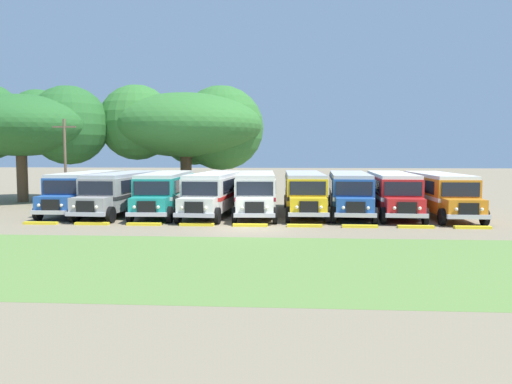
{
  "coord_description": "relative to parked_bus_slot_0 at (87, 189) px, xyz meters",
  "views": [
    {
      "loc": [
        2.24,
        -27.49,
        4.22
      ],
      "look_at": [
        0.0,
        5.44,
        1.6
      ],
      "focal_mm": 34.92,
      "sensor_mm": 36.0,
      "label": 1
    }
  ],
  "objects": [
    {
      "name": "curb_wheelstop_5",
      "position": [
        15.37,
        -6.51,
        -1.51
      ],
      "size": [
        2.0,
        0.36,
        0.15
      ],
      "primitive_type": "cube",
      "color": "yellow",
      "rests_on": "ground_plane"
    },
    {
      "name": "parked_bus_slot_6",
      "position": [
        18.62,
        -0.13,
        0.0
      ],
      "size": [
        3.17,
        10.91,
        2.82
      ],
      "rotation": [
        0.0,
        0.0,
        -1.62
      ],
      "color": "#23519E",
      "rests_on": "ground_plane"
    },
    {
      "name": "parked_bus_slot_8",
      "position": [
        24.52,
        -0.44,
        0.0
      ],
      "size": [
        2.73,
        10.85,
        2.82
      ],
      "rotation": [
        0.0,
        0.0,
        -1.56
      ],
      "color": "orange",
      "rests_on": "ground_plane"
    },
    {
      "name": "curb_wheelstop_1",
      "position": [
        2.97,
        -6.51,
        -1.51
      ],
      "size": [
        2.0,
        0.36,
        0.15
      ],
      "primitive_type": "cube",
      "color": "yellow",
      "rests_on": "ground_plane"
    },
    {
      "name": "parked_bus_slot_5",
      "position": [
        15.51,
        -0.02,
        0.0
      ],
      "size": [
        2.87,
        10.86,
        2.82
      ],
      "rotation": [
        0.0,
        0.0,
        -1.55
      ],
      "color": "yellow",
      "rests_on": "ground_plane"
    },
    {
      "name": "parked_bus_slot_1",
      "position": [
        2.91,
        -0.74,
        0.0
      ],
      "size": [
        3.22,
        10.92,
        2.82
      ],
      "rotation": [
        0.0,
        0.0,
        -1.63
      ],
      "color": "#9E9993",
      "rests_on": "ground_plane"
    },
    {
      "name": "parked_bus_slot_0",
      "position": [
        0.0,
        0.0,
        0.0
      ],
      "size": [
        2.85,
        10.86,
        2.82
      ],
      "rotation": [
        0.0,
        0.0,
        -1.55
      ],
      "color": "#23519E",
      "rests_on": "ground_plane"
    },
    {
      "name": "curb_wheelstop_8",
      "position": [
        24.67,
        -6.51,
        -1.51
      ],
      "size": [
        2.0,
        0.36,
        0.15
      ],
      "primitive_type": "cube",
      "color": "yellow",
      "rests_on": "ground_plane"
    },
    {
      "name": "broad_shade_tree",
      "position": [
        4.84,
        12.71,
        5.14
      ],
      "size": [
        14.97,
        14.27,
        10.64
      ],
      "color": "brown",
      "rests_on": "ground_plane"
    },
    {
      "name": "utility_pole",
      "position": [
        -2.6,
        2.28,
        2.05
      ],
      "size": [
        1.8,
        0.2,
        6.77
      ],
      "color": "brown",
      "rests_on": "ground_plane"
    },
    {
      "name": "curb_wheelstop_3",
      "position": [
        9.17,
        -6.51,
        -1.51
      ],
      "size": [
        2.0,
        0.36,
        0.15
      ],
      "primitive_type": "cube",
      "color": "yellow",
      "rests_on": "ground_plane"
    },
    {
      "name": "ground_plane",
      "position": [
        12.27,
        -7.15,
        -1.58
      ],
      "size": [
        220.0,
        220.0,
        0.0
      ],
      "primitive_type": "plane",
      "color": "#84755B"
    },
    {
      "name": "curb_wheelstop_7",
      "position": [
        21.57,
        -6.51,
        -1.51
      ],
      "size": [
        2.0,
        0.36,
        0.15
      ],
      "primitive_type": "cube",
      "color": "yellow",
      "rests_on": "ground_plane"
    },
    {
      "name": "foreground_grass_strip",
      "position": [
        12.27,
        -15.8,
        -1.58
      ],
      "size": [
        80.0,
        11.19,
        0.01
      ],
      "primitive_type": "cube",
      "color": "olive",
      "rests_on": "ground_plane"
    },
    {
      "name": "curb_wheelstop_6",
      "position": [
        18.47,
        -6.51,
        -1.51
      ],
      "size": [
        2.0,
        0.36,
        0.15
      ],
      "primitive_type": "cube",
      "color": "yellow",
      "rests_on": "ground_plane"
    },
    {
      "name": "parked_bus_slot_4",
      "position": [
        12.2,
        -0.55,
        0.0
      ],
      "size": [
        3.14,
        10.9,
        2.82
      ],
      "rotation": [
        0.0,
        0.0,
        -1.52
      ],
      "color": "silver",
      "rests_on": "ground_plane"
    },
    {
      "name": "secondary_tree",
      "position": [
        -8.04,
        6.98,
        5.08
      ],
      "size": [
        13.0,
        11.12,
        10.05
      ],
      "color": "brown",
      "rests_on": "ground_plane"
    },
    {
      "name": "parked_bus_slot_2",
      "position": [
        5.88,
        -0.58,
        0.0
      ],
      "size": [
        3.14,
        10.9,
        2.82
      ],
      "rotation": [
        0.0,
        0.0,
        -1.52
      ],
      "color": "teal",
      "rests_on": "ground_plane"
    },
    {
      "name": "curb_wheelstop_0",
      "position": [
        -0.13,
        -6.51,
        -1.51
      ],
      "size": [
        2.0,
        0.36,
        0.15
      ],
      "primitive_type": "cube",
      "color": "yellow",
      "rests_on": "ground_plane"
    },
    {
      "name": "parked_bus_slot_7",
      "position": [
        21.52,
        -0.14,
        0.0
      ],
      "size": [
        3.17,
        10.91,
        2.82
      ],
      "rotation": [
        0.0,
        0.0,
        -1.62
      ],
      "color": "red",
      "rests_on": "ground_plane"
    },
    {
      "name": "curb_wheelstop_4",
      "position": [
        12.27,
        -6.51,
        -1.51
      ],
      "size": [
        2.0,
        0.36,
        0.15
      ],
      "primitive_type": "cube",
      "color": "yellow",
      "rests_on": "ground_plane"
    },
    {
      "name": "parked_bus_slot_3",
      "position": [
        9.36,
        -0.8,
        0.0
      ],
      "size": [
        3.23,
        10.92,
        2.82
      ],
      "rotation": [
        0.0,
        0.0,
        -1.63
      ],
      "color": "silver",
      "rests_on": "ground_plane"
    },
    {
      "name": "curb_wheelstop_2",
      "position": [
        6.07,
        -6.51,
        -1.51
      ],
      "size": [
        2.0,
        0.36,
        0.15
      ],
      "primitive_type": "cube",
      "color": "yellow",
      "rests_on": "ground_plane"
    }
  ]
}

